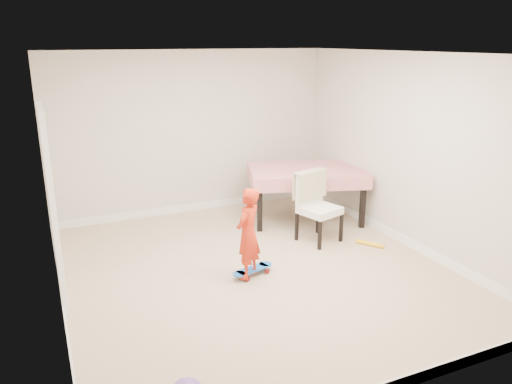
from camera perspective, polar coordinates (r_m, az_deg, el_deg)
name	(u,v)px	position (r m, az deg, el deg)	size (l,w,h in m)	color
ground	(255,270)	(6.26, -0.09, -8.95)	(5.00, 5.00, 0.00)	tan
ceiling	(255,55)	(5.63, -0.10, 15.38)	(4.50, 5.00, 0.04)	silver
wall_back	(192,134)	(8.08, -7.30, 6.63)	(4.50, 0.04, 2.60)	beige
wall_front	(393,246)	(3.79, 15.40, -5.99)	(4.50, 0.04, 2.60)	beige
wall_left	(49,192)	(5.34, -22.53, 0.02)	(0.04, 5.00, 2.60)	beige
wall_right	(407,152)	(6.99, 16.90, 4.40)	(0.04, 5.00, 2.60)	beige
door	(52,209)	(5.71, -22.27, -1.80)	(0.10, 0.94, 2.11)	white
baseboard_back	(195,207)	(8.40, -7.01, -1.70)	(4.50, 0.02, 0.12)	white
baseboard_left	(63,303)	(5.80, -21.22, -11.79)	(0.02, 5.00, 0.12)	white
baseboard_right	(400,238)	(7.35, 16.13, -5.06)	(0.02, 5.00, 0.12)	white
dining_table	(306,194)	(7.88, 5.72, -0.23)	(1.76, 1.10, 0.83)	red
dining_chair	(320,208)	(7.01, 7.28, -1.79)	(0.54, 0.62, 0.99)	beige
skateboard	(253,272)	(6.13, -0.39, -9.09)	(0.57, 0.21, 0.09)	blue
child	(248,236)	(5.84, -0.92, -5.06)	(0.40, 0.26, 1.09)	red
foam_toy	(370,244)	(7.13, 12.88, -5.78)	(0.06, 0.06, 0.40)	yellow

